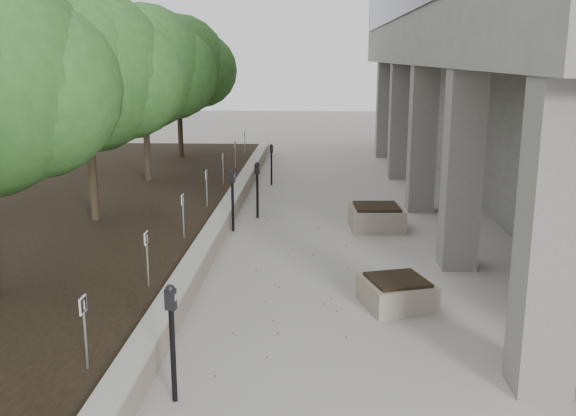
% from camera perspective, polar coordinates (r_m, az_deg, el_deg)
% --- Properties ---
extents(retaining_wall, '(0.39, 26.00, 0.50)m').
position_cam_1_polar(retaining_wall, '(16.43, -5.64, -0.78)').
color(retaining_wall, gray).
rests_on(retaining_wall, ground).
extents(planting_bed, '(7.00, 26.00, 0.40)m').
position_cam_1_polar(planting_bed, '(17.35, -17.75, -0.78)').
color(planting_bed, black).
rests_on(planting_bed, ground).
extents(crabapple_tree_3, '(4.60, 4.00, 5.44)m').
position_cam_1_polar(crabapple_tree_3, '(15.73, -17.33, 8.67)').
color(crabapple_tree_3, '#295C23').
rests_on(crabapple_tree_3, planting_bed).
extents(crabapple_tree_4, '(4.60, 4.00, 5.44)m').
position_cam_1_polar(crabapple_tree_4, '(20.50, -12.61, 9.87)').
color(crabapple_tree_4, '#295C23').
rests_on(crabapple_tree_4, planting_bed).
extents(crabapple_tree_5, '(4.60, 4.00, 5.44)m').
position_cam_1_polar(crabapple_tree_5, '(25.36, -9.67, 10.59)').
color(crabapple_tree_5, '#295C23').
rests_on(crabapple_tree_5, planting_bed).
extents(parking_sign_2, '(0.04, 0.22, 0.96)m').
position_cam_1_polar(parking_sign_2, '(8.50, -17.55, -10.53)').
color(parking_sign_2, black).
rests_on(parking_sign_2, planting_bed).
extents(parking_sign_3, '(0.04, 0.22, 0.96)m').
position_cam_1_polar(parking_sign_3, '(11.17, -12.36, -4.44)').
color(parking_sign_3, black).
rests_on(parking_sign_3, planting_bed).
extents(parking_sign_4, '(0.04, 0.22, 0.96)m').
position_cam_1_polar(parking_sign_4, '(13.98, -9.27, -0.73)').
color(parking_sign_4, black).
rests_on(parking_sign_4, planting_bed).
extents(parking_sign_5, '(0.04, 0.22, 0.96)m').
position_cam_1_polar(parking_sign_5, '(16.86, -7.22, 1.72)').
color(parking_sign_5, black).
rests_on(parking_sign_5, planting_bed).
extents(parking_sign_6, '(0.04, 0.22, 0.96)m').
position_cam_1_polar(parking_sign_6, '(19.77, -5.77, 3.46)').
color(parking_sign_6, black).
rests_on(parking_sign_6, planting_bed).
extents(parking_sign_7, '(0.04, 0.22, 0.96)m').
position_cam_1_polar(parking_sign_7, '(22.70, -4.69, 4.75)').
color(parking_sign_7, black).
rests_on(parking_sign_7, planting_bed).
extents(parking_sign_8, '(0.04, 0.22, 0.96)m').
position_cam_1_polar(parking_sign_8, '(25.65, -3.86, 5.74)').
color(parking_sign_8, black).
rests_on(parking_sign_8, planting_bed).
extents(parking_meter_2, '(0.17, 0.13, 1.55)m').
position_cam_1_polar(parking_meter_2, '(8.21, -10.20, -11.76)').
color(parking_meter_2, black).
rests_on(parking_meter_2, ground).
extents(parking_meter_3, '(0.17, 0.14, 1.56)m').
position_cam_1_polar(parking_meter_3, '(15.84, -4.93, 0.67)').
color(parking_meter_3, black).
rests_on(parking_meter_3, ground).
extents(parking_meter_4, '(0.16, 0.12, 1.52)m').
position_cam_1_polar(parking_meter_4, '(17.12, -2.74, 1.59)').
color(parking_meter_4, black).
rests_on(parking_meter_4, ground).
extents(parking_meter_5, '(0.15, 0.12, 1.39)m').
position_cam_1_polar(parking_meter_5, '(21.58, -1.48, 3.86)').
color(parking_meter_5, black).
rests_on(parking_meter_5, ground).
extents(planter_front, '(1.37, 1.37, 0.51)m').
position_cam_1_polar(planter_front, '(11.34, 9.62, -7.37)').
color(planter_front, gray).
rests_on(planter_front, ground).
extents(planter_back, '(1.37, 1.37, 0.60)m').
position_cam_1_polar(planter_back, '(16.27, 7.83, -0.79)').
color(planter_back, gray).
rests_on(planter_back, ground).
extents(berry_scatter, '(3.30, 14.10, 0.02)m').
position_cam_1_polar(berry_scatter, '(12.52, -0.33, -6.37)').
color(berry_scatter, maroon).
rests_on(berry_scatter, ground).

